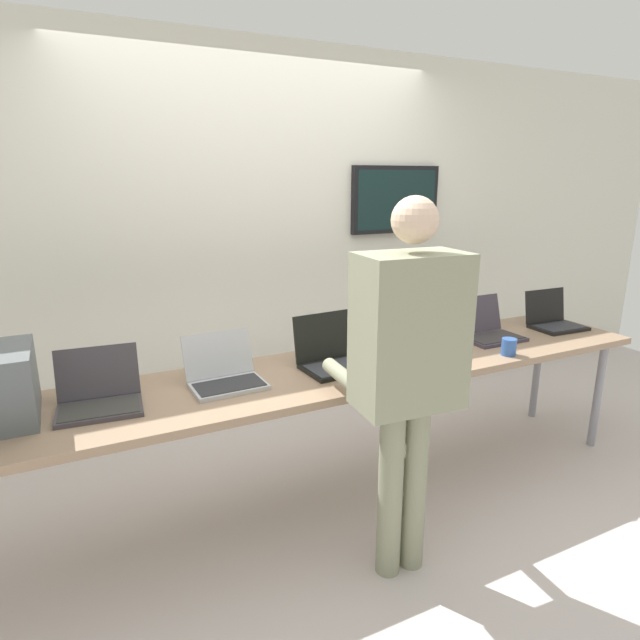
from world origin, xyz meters
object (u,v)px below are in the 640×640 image
Objects in this scene: laptop_station_5 at (553,319)px; laptop_station_0 at (99,395)px; laptop_station_3 at (413,341)px; coffee_mug at (509,347)px; laptop_station_2 at (331,356)px; laptop_station_4 at (487,329)px; workbench at (341,375)px; person at (407,359)px; laptop_station_1 at (225,374)px.

laptop_station_0 is at bearing -179.64° from laptop_station_5.
laptop_station_0 is at bearing -178.87° from laptop_station_3.
coffee_mug is (-0.70, -0.29, -0.01)m from laptop_station_5.
laptop_station_2 is 0.99× the size of laptop_station_4.
workbench is 1.19m from laptop_station_0.
laptop_station_2 is 0.55m from laptop_station_3.
workbench is at bearing -173.32° from laptop_station_3.
laptop_station_5 is 1.81m from person.
laptop_station_1 is (-0.62, 0.04, 0.10)m from workbench.
laptop_station_0 and laptop_station_4 have the same top height.
laptop_station_2 is (-0.04, 0.03, 0.11)m from workbench.
laptop_station_1 is at bearing -179.35° from laptop_station_4.
laptop_station_2 is (0.58, -0.01, 0.01)m from laptop_station_1.
laptop_station_0 is at bearing -179.14° from laptop_station_4.
laptop_station_4 reaches higher than laptop_station_5.
laptop_station_0 is at bearing -178.51° from laptop_station_1.
laptop_station_1 reaches higher than workbench.
workbench is at bearing -1.24° from laptop_station_0.
person is (0.02, -0.65, 0.19)m from laptop_station_2.
laptop_station_0 is 1.06× the size of laptop_station_1.
laptop_station_3 is 1.06× the size of laptop_station_4.
laptop_station_3 is 0.57m from laptop_station_4.
workbench is 10.52× the size of laptop_station_2.
person is at bearing -88.52° from laptop_station_2.
coffee_mug is (0.99, -0.28, -0.01)m from laptop_station_2.
person is at bearing -159.10° from coffee_mug.
laptop_station_0 reaches higher than laptop_station_5.
laptop_station_2 is 1.12m from laptop_station_4.
laptop_station_5 is 3.60× the size of coffee_mug.
workbench is 10.86× the size of laptop_station_5.
coffee_mug is (0.94, -0.25, 0.09)m from workbench.
laptop_station_4 is 0.57m from laptop_station_5.
laptop_station_5 is at bearing 0.36° from laptop_station_0.
workbench is 0.63m from laptop_station_1.
person reaches higher than laptop_station_4.
laptop_station_3 reaches higher than laptop_station_5.
laptop_station_4 is (0.57, 0.00, -0.00)m from laptop_station_3.
laptop_station_3 is at bearing 1.13° from laptop_station_0.
laptop_station_3 reaches higher than laptop_station_4.
laptop_station_5 is at bearing 21.69° from person.
coffee_mug is at bearing -15.66° from laptop_station_2.
laptop_station_5 is (0.57, -0.02, -0.00)m from laptop_station_4.
laptop_station_3 is at bearing 3.33° from laptop_station_2.
laptop_station_2 is at bearing -176.67° from laptop_station_3.
person is at bearing -127.99° from laptop_station_3.
workbench is at bearing -31.69° from laptop_station_2.
laptop_station_2 is at bearing 148.31° from workbench.
laptop_station_2 is 1.69m from laptop_station_5.
coffee_mug is (0.97, 0.37, -0.20)m from person.
coffee_mug is (0.44, -0.31, -0.01)m from laptop_station_3.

